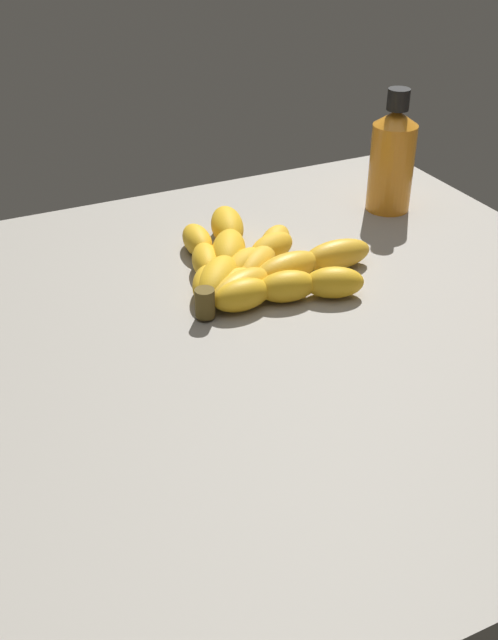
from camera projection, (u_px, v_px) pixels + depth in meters
ground_plane at (273, 335)px, 74.93cm from camera, size 72.49×77.03×3.06cm
banana_bunch at (250, 265)px, 80.73cm from camera, size 24.09×22.50×3.79cm
honey_bottle at (392, 158)px, 93.98cm from camera, size 5.63×5.63×15.53cm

